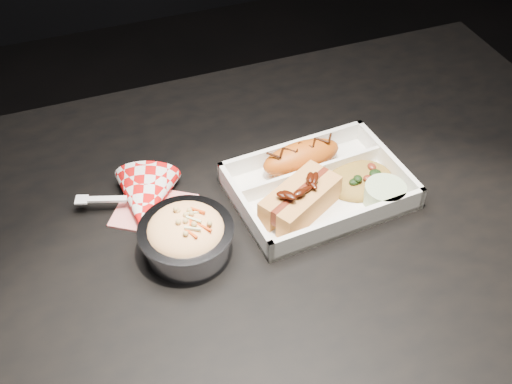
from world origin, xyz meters
TOP-DOWN VIEW (x-y plane):
  - dining_table at (0.00, 0.00)m, footprint 1.20×0.80m
  - food_tray at (0.10, 0.03)m, footprint 0.26×0.20m
  - fried_pastry at (0.10, 0.09)m, footprint 0.13×0.06m
  - hotdog at (0.06, 0.00)m, footprint 0.13×0.11m
  - fried_rice_mound at (0.17, 0.03)m, footprint 0.11×0.09m
  - cupcake_liner at (0.18, -0.02)m, footprint 0.06×0.06m
  - foil_coleslaw_cup at (-0.11, -0.01)m, footprint 0.13×0.13m
  - napkin_fork at (-0.14, 0.09)m, footprint 0.18×0.15m

SIDE VIEW (x-z plane):
  - dining_table at x=0.00m, z-range 0.28..1.03m
  - food_tray at x=0.10m, z-range 0.74..0.78m
  - napkin_fork at x=-0.14m, z-range 0.72..0.82m
  - cupcake_liner at x=0.18m, z-range 0.76..0.79m
  - fried_rice_mound at x=0.17m, z-range 0.76..0.79m
  - fried_pastry at x=0.10m, z-range 0.76..0.80m
  - hotdog at x=0.06m, z-range 0.75..0.81m
  - foil_coleslaw_cup at x=-0.11m, z-range 0.75..0.82m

